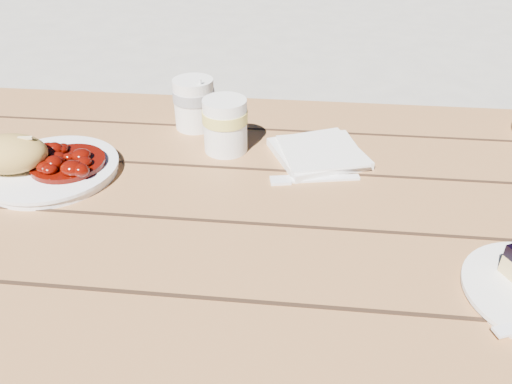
# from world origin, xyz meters

# --- Properties ---
(picnic_table) EXTENTS (2.00, 1.55, 0.75)m
(picnic_table) POSITION_xyz_m (0.00, -0.00, 0.59)
(picnic_table) COLOR brown
(picnic_table) RESTS_ON ground
(main_plate) EXTENTS (0.22, 0.22, 0.02)m
(main_plate) POSITION_xyz_m (-0.42, 0.03, 0.76)
(main_plate) COLOR white
(main_plate) RESTS_ON picnic_table
(goulash_stew) EXTENTS (0.13, 0.13, 0.04)m
(goulash_stew) POSITION_xyz_m (-0.39, 0.03, 0.79)
(goulash_stew) COLOR #540903
(goulash_stew) RESTS_ON main_plate
(bread_roll) EXTENTS (0.14, 0.11, 0.06)m
(bread_roll) POSITION_xyz_m (-0.48, 0.01, 0.80)
(bread_roll) COLOR tan
(bread_roll) RESTS_ON main_plate
(coffee_cup) EXTENTS (0.08, 0.08, 0.10)m
(coffee_cup) POSITION_xyz_m (-0.21, 0.24, 0.80)
(coffee_cup) COLOR white
(coffee_cup) RESTS_ON picnic_table
(napkin_stack) EXTENTS (0.20, 0.20, 0.01)m
(napkin_stack) POSITION_xyz_m (0.04, 0.14, 0.76)
(napkin_stack) COLOR white
(napkin_stack) RESTS_ON picnic_table
(fork_table) EXTENTS (0.16, 0.06, 0.00)m
(fork_table) POSITION_xyz_m (0.05, 0.06, 0.75)
(fork_table) COLOR white
(fork_table) RESTS_ON picnic_table
(second_cup) EXTENTS (0.08, 0.08, 0.10)m
(second_cup) POSITION_xyz_m (-0.13, 0.15, 0.80)
(second_cup) COLOR white
(second_cup) RESTS_ON picnic_table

